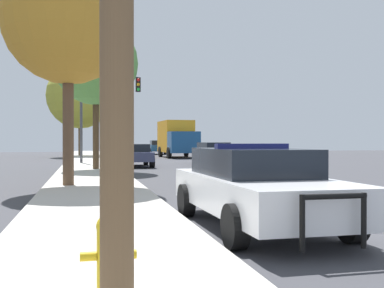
# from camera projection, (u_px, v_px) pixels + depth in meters

# --- Properties ---
(ground_plane) EXTENTS (110.00, 110.00, 0.00)m
(ground_plane) POSITION_uv_depth(u_px,v_px,m) (368.00, 218.00, 9.34)
(ground_plane) COLOR #3D3D42
(sidewalk_left) EXTENTS (3.00, 110.00, 0.13)m
(sidewalk_left) POSITION_uv_depth(u_px,v_px,m) (101.00, 225.00, 8.23)
(sidewalk_left) COLOR #BCB7AD
(sidewalk_left) RESTS_ON ground_plane
(police_car) EXTENTS (2.13, 5.02, 1.46)m
(police_car) POSITION_uv_depth(u_px,v_px,m) (256.00, 185.00, 8.39)
(police_car) COLOR white
(police_car) RESTS_ON ground_plane
(fire_hydrant) EXTENTS (0.50, 0.22, 0.73)m
(fire_hydrant) POSITION_uv_depth(u_px,v_px,m) (108.00, 252.00, 4.32)
(fire_hydrant) COLOR gold
(fire_hydrant) RESTS_ON sidewalk_left
(traffic_light) EXTENTS (3.71, 0.35, 5.46)m
(traffic_light) POSITION_uv_depth(u_px,v_px,m) (105.00, 100.00, 29.65)
(traffic_light) COLOR #424247
(traffic_light) RESTS_ON sidewalk_left
(car_background_distant) EXTENTS (2.17, 4.14, 1.48)m
(car_background_distant) POSITION_uv_depth(u_px,v_px,m) (158.00, 147.00, 51.31)
(car_background_distant) COLOR navy
(car_background_distant) RESTS_ON ground_plane
(car_background_oncoming) EXTENTS (2.09, 4.44, 1.37)m
(car_background_oncoming) POSITION_uv_depth(u_px,v_px,m) (214.00, 153.00, 29.88)
(car_background_oncoming) COLOR #333856
(car_background_oncoming) RESTS_ON ground_plane
(car_background_midblock) EXTENTS (1.90, 4.65, 1.30)m
(car_background_midblock) POSITION_uv_depth(u_px,v_px,m) (135.00, 154.00, 27.53)
(car_background_midblock) COLOR #333856
(car_background_midblock) RESTS_ON ground_plane
(box_truck) EXTENTS (2.76, 6.80, 3.22)m
(box_truck) POSITION_uv_depth(u_px,v_px,m) (177.00, 138.00, 42.11)
(box_truck) COLOR navy
(box_truck) RESTS_ON ground_plane
(tree_sidewalk_mid) EXTENTS (4.09, 4.09, 7.17)m
(tree_sidewalk_mid) POSITION_uv_depth(u_px,v_px,m) (96.00, 63.00, 23.16)
(tree_sidewalk_mid) COLOR #4C3823
(tree_sidewalk_mid) RESTS_ON sidewalk_left
(tree_sidewalk_far) EXTENTS (5.96, 5.96, 8.40)m
(tree_sidewalk_far) POSITION_uv_depth(u_px,v_px,m) (80.00, 95.00, 43.28)
(tree_sidewalk_far) COLOR brown
(tree_sidewalk_far) RESTS_ON sidewalk_left
(tree_sidewalk_near) EXTENTS (4.05, 4.05, 7.17)m
(tree_sidewalk_near) POSITION_uv_depth(u_px,v_px,m) (68.00, 19.00, 14.84)
(tree_sidewalk_near) COLOR brown
(tree_sidewalk_near) RESTS_ON sidewalk_left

